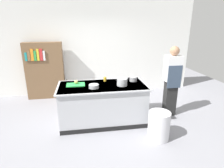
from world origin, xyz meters
TOP-DOWN VIEW (x-y plane):
  - ground_plane at (0.00, 0.00)m, footprint 10.00×10.00m
  - back_wall at (0.00, 2.10)m, footprint 6.40×0.12m
  - counter_island at (0.00, -0.00)m, footprint 1.98×0.98m
  - cutting_board at (-0.59, 0.10)m, footprint 0.40×0.28m
  - onion at (-0.58, 0.14)m, footprint 0.09×0.09m
  - stock_pot at (0.43, -0.09)m, footprint 0.30×0.23m
  - sauce_pan at (0.76, 0.19)m, footprint 0.24×0.17m
  - mixing_bowl at (-0.20, -0.16)m, footprint 0.21×0.21m
  - juice_cup at (0.10, 0.30)m, footprint 0.07×0.07m
  - trash_bin at (1.01, -0.87)m, footprint 0.43×0.43m
  - person_chef at (1.69, 0.09)m, footprint 0.38×0.25m
  - bookshelf at (-1.54, 1.80)m, footprint 1.10×0.31m

SIDE VIEW (x-z plane):
  - ground_plane at x=0.00m, z-range 0.00..0.00m
  - trash_bin at x=1.01m, z-range 0.00..0.58m
  - counter_island at x=0.00m, z-range 0.02..0.92m
  - bookshelf at x=-1.54m, z-range 0.00..1.70m
  - cutting_board at x=-0.59m, z-range 0.90..0.92m
  - person_chef at x=1.69m, z-range 0.05..1.77m
  - mixing_bowl at x=-0.20m, z-range 0.90..0.98m
  - juice_cup at x=0.10m, z-range 0.90..1.00m
  - sauce_pan at x=0.76m, z-range 0.90..1.00m
  - onion at x=-0.58m, z-range 0.92..1.01m
  - stock_pot at x=0.43m, z-range 0.90..1.06m
  - back_wall at x=0.00m, z-range 0.00..3.00m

